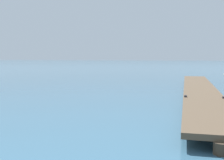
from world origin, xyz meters
The scene contains 1 object.
floating_dock centered at (4.93, 16.67, 0.36)m, with size 3.01×21.31×0.53m.
Camera 1 is at (5.11, -0.64, 2.22)m, focal length 45.98 mm.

